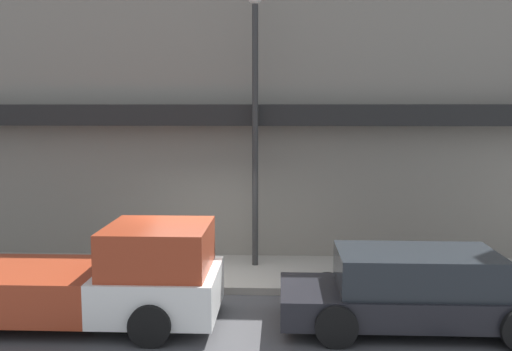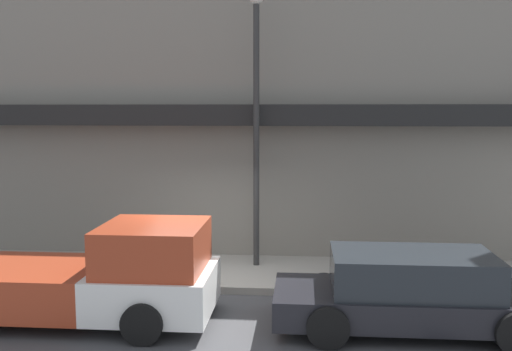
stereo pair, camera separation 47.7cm
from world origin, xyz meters
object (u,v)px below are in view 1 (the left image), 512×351
Objects in this scene: pickup_truck at (93,280)px; fire_hydrant at (403,268)px; parked_car at (416,290)px; street_lamp at (255,98)px.

pickup_truck is 6.30m from fire_hydrant.
street_lamp is at bearing 131.39° from parked_car.
pickup_truck is 0.83× the size of street_lamp.
street_lamp is (-2.95, 3.37, 3.37)m from parked_car.
parked_car is 5.60m from street_lamp.
fire_hydrant is at bearing 20.19° from pickup_truck.
fire_hydrant is 4.93m from street_lamp.
parked_car is 7.30× the size of fire_hydrant.
parked_car is (5.69, 0.00, -0.11)m from pickup_truck.
street_lamp reaches higher than pickup_truck.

